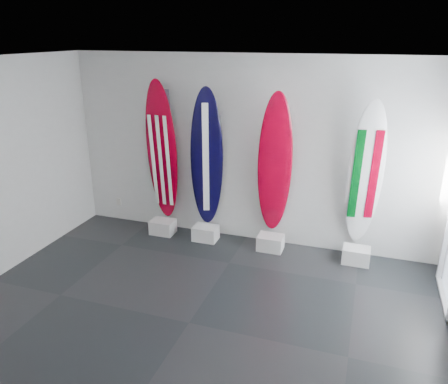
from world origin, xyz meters
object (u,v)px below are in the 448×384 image
(surfboard_navy, at_px, (207,159))
(surfboard_italy, at_px, (365,175))
(surfboard_swiss, at_px, (275,165))
(surfboard_usa, at_px, (162,152))

(surfboard_navy, xyz_separation_m, surfboard_italy, (2.43, 0.00, -0.03))
(surfboard_swiss, xyz_separation_m, surfboard_italy, (1.32, 0.00, -0.02))
(surfboard_usa, bearing_deg, surfboard_italy, -0.11)
(surfboard_usa, distance_m, surfboard_italy, 3.22)
(surfboard_italy, bearing_deg, surfboard_navy, 168.77)
(surfboard_usa, xyz_separation_m, surfboard_swiss, (1.90, 0.00, -0.05))
(surfboard_navy, bearing_deg, surfboard_italy, -20.44)
(surfboard_usa, relative_size, surfboard_swiss, 1.03)
(surfboard_swiss, relative_size, surfboard_italy, 1.02)
(surfboard_usa, height_order, surfboard_swiss, surfboard_usa)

